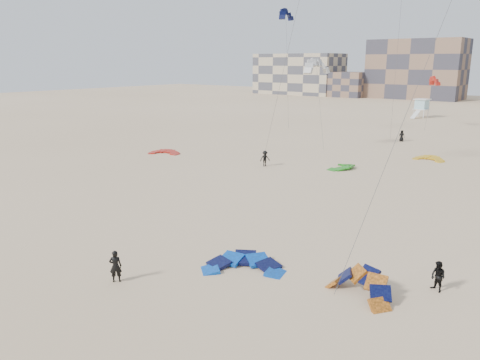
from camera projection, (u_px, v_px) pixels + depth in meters
The scene contains 17 objects.
ground at pixel (175, 259), 27.67m from camera, with size 320.00×320.00×0.00m, color beige.
kite_ground_blue at pixel (243, 269), 26.40m from camera, with size 4.19×4.30×1.02m, color blue, non-canonical shape.
kite_ground_orange at pixel (359, 295), 23.39m from camera, with size 3.39×2.88×1.97m, color orange, non-canonical shape.
kite_ground_red at pixel (165, 153), 59.48m from camera, with size 3.65×3.85×0.60m, color red, non-canonical shape.
kite_ground_green at pixel (341, 168), 51.36m from camera, with size 3.56×3.74×0.74m, color #239617, non-canonical shape.
kite_ground_yellow at pixel (429, 160), 55.48m from camera, with size 3.33×3.44×0.79m, color gold, non-canonical shape.
kitesurfer_main at pixel (116, 266), 24.64m from camera, with size 0.64×0.42×1.76m, color black.
kitesurfer_b at pixel (438, 277), 23.63m from camera, with size 0.78×0.61×1.60m, color black.
kitesurfer_c at pixel (265, 158), 52.06m from camera, with size 1.13×0.65×1.74m, color black.
kitesurfer_e at pixel (402, 136), 68.26m from camera, with size 0.80×0.52×1.64m, color black.
kite_fly_grey at pixel (317, 68), 59.62m from camera, with size 5.97×6.25×11.13m.
kite_fly_navy at pixel (286, 16), 69.15m from camera, with size 3.32×3.60×18.12m.
kite_fly_red at pixel (434, 82), 79.82m from camera, with size 4.31×12.74×8.14m.
lifeguard_tower_far at pixel (421, 108), 96.96m from camera, with size 3.07×5.46×3.86m.
condo_west_a at pixel (299, 74), 167.00m from camera, with size 30.00×15.00×14.00m, color #C0AE8D.
condo_west_b at pixel (416, 69), 145.68m from camera, with size 28.00×14.00×18.00m, color #84644F.
condo_fill_left at pixel (348, 84), 154.27m from camera, with size 12.00×10.00×8.00m, color #84644F.
Camera 1 is at (18.85, -17.84, 11.36)m, focal length 35.00 mm.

